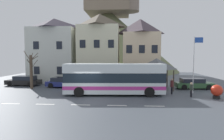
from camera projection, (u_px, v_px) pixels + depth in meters
ground_plane at (86, 99)px, 17.97m from camera, size 40.00×60.00×0.07m
townhouse_00 at (54, 50)px, 29.64m from camera, size 6.73×5.29×9.76m
townhouse_01 at (100, 48)px, 29.80m from camera, size 5.95×6.59×10.47m
townhouse_02 at (140, 51)px, 29.15m from camera, size 5.20×6.04×9.58m
hilltop_castle at (108, 38)px, 51.77m from camera, size 37.03×37.03×25.47m
transit_bus at (114, 79)px, 19.76m from camera, size 10.29×3.11×3.22m
bus_shelter at (157, 64)px, 23.17m from camera, size 3.60×3.60×3.72m
parked_car_00 at (24, 81)px, 25.91m from camera, size 4.51×2.15×1.31m
parked_car_01 at (64, 82)px, 24.52m from camera, size 4.60×2.24×1.27m
parked_car_02 at (193, 84)px, 23.38m from camera, size 4.43×1.94×1.27m
pedestrian_00 at (191, 89)px, 18.76m from camera, size 0.31×0.33×1.43m
pedestrian_01 at (172, 85)px, 20.08m from camera, size 0.31×0.32×1.64m
public_bench at (139, 83)px, 25.06m from camera, size 1.79×0.48×0.87m
flagpole at (195, 60)px, 20.30m from camera, size 0.95×0.10×6.04m
harbour_buoy at (217, 91)px, 18.00m from camera, size 1.07×1.07×1.32m
bare_tree_00 at (31, 71)px, 23.37m from camera, size 1.91×2.42×4.64m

